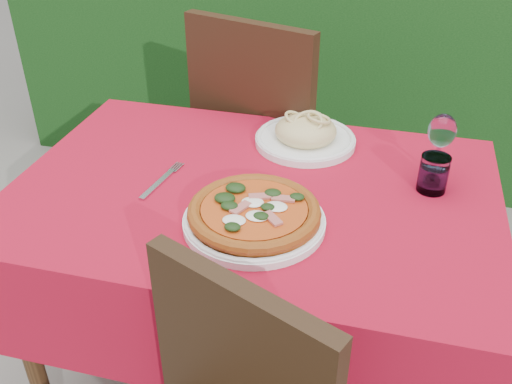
% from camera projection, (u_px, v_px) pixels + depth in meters
% --- Properties ---
extents(ground, '(60.00, 60.00, 0.00)m').
position_uv_depth(ground, '(254.00, 377.00, 1.90)').
color(ground, slate).
rests_on(ground, ground).
extents(dining_table, '(1.26, 0.86, 0.75)m').
position_uv_depth(dining_table, '(254.00, 234.00, 1.57)').
color(dining_table, '#442B16').
rests_on(dining_table, ground).
extents(chair_far, '(0.59, 0.59, 1.04)m').
position_uv_depth(chair_far, '(267.00, 136.00, 2.07)').
color(chair_far, black).
rests_on(chair_far, ground).
extents(pizza_plate, '(0.34, 0.34, 0.06)m').
position_uv_depth(pizza_plate, '(254.00, 215.00, 1.34)').
color(pizza_plate, white).
rests_on(pizza_plate, dining_table).
extents(pasta_plate, '(0.30, 0.30, 0.08)m').
position_uv_depth(pasta_plate, '(305.00, 135.00, 1.68)').
color(pasta_plate, white).
rests_on(pasta_plate, dining_table).
extents(water_glass, '(0.07, 0.07, 0.10)m').
position_uv_depth(water_glass, '(433.00, 175.00, 1.46)').
color(water_glass, silver).
rests_on(water_glass, dining_table).
extents(wine_glass, '(0.07, 0.07, 0.18)m').
position_uv_depth(wine_glass, '(442.00, 133.00, 1.48)').
color(wine_glass, silver).
rests_on(wine_glass, dining_table).
extents(fork, '(0.06, 0.22, 0.01)m').
position_uv_depth(fork, '(158.00, 184.00, 1.50)').
color(fork, '#B9B9C0').
rests_on(fork, dining_table).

